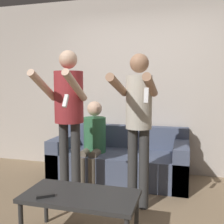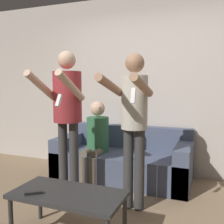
# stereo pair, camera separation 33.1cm
# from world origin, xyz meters

# --- Properties ---
(ground_plane) EXTENTS (14.00, 14.00, 0.00)m
(ground_plane) POSITION_xyz_m (0.00, 0.00, 0.00)
(ground_plane) COLOR #937A5B
(wall_back) EXTENTS (6.40, 0.06, 2.70)m
(wall_back) POSITION_xyz_m (0.00, 1.69, 1.35)
(wall_back) COLOR beige
(wall_back) RESTS_ON ground_plane
(couch) EXTENTS (1.92, 0.83, 0.73)m
(couch) POSITION_xyz_m (-0.25, 1.24, 0.26)
(couch) COLOR #4C5670
(couch) RESTS_ON ground_plane
(person_standing_left) EXTENTS (0.45, 0.69, 1.75)m
(person_standing_left) POSITION_xyz_m (-0.66, 0.40, 1.11)
(person_standing_left) COLOR #383838
(person_standing_left) RESTS_ON ground_plane
(person_standing_right) EXTENTS (0.40, 0.75, 1.69)m
(person_standing_right) POSITION_xyz_m (0.16, 0.39, 1.05)
(person_standing_right) COLOR #383838
(person_standing_right) RESTS_ON ground_plane
(person_seated) EXTENTS (0.32, 0.53, 1.13)m
(person_seated) POSITION_xyz_m (-0.59, 1.07, 0.61)
(person_seated) COLOR #6B6051
(person_seated) RESTS_ON ground_plane
(coffee_table) EXTENTS (0.99, 0.49, 0.43)m
(coffee_table) POSITION_xyz_m (-0.21, -0.35, 0.38)
(coffee_table) COLOR #2D2D2D
(coffee_table) RESTS_ON ground_plane
(remote_on_table) EXTENTS (0.14, 0.12, 0.02)m
(remote_on_table) POSITION_xyz_m (-0.47, -0.49, 0.44)
(remote_on_table) COLOR black
(remote_on_table) RESTS_ON coffee_table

